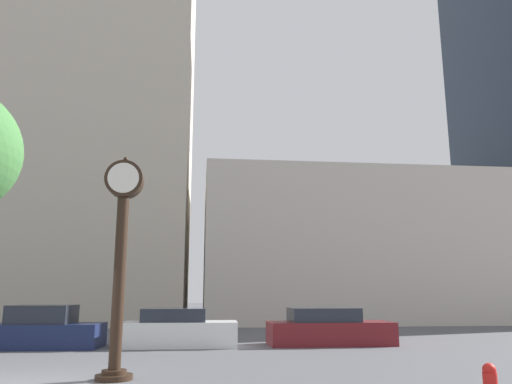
% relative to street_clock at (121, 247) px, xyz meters
% --- Properties ---
extents(building_tall_tower, '(14.54, 12.00, 31.94)m').
position_rel_street_clock_xyz_m(building_tall_tower, '(-6.36, 23.36, 12.99)').
color(building_tall_tower, '#BCB29E').
rests_on(building_tall_tower, ground_plane).
extents(building_storefront_row, '(20.34, 12.00, 9.99)m').
position_rel_street_clock_xyz_m(building_storefront_row, '(12.28, 23.36, 2.02)').
color(building_storefront_row, beige).
rests_on(building_storefront_row, ground_plane).
extents(street_clock, '(0.90, 0.84, 5.18)m').
position_rel_street_clock_xyz_m(street_clock, '(0.00, 0.00, 0.00)').
color(street_clock, black).
rests_on(street_clock, ground_plane).
extents(car_navy, '(3.93, 2.08, 1.50)m').
position_rel_street_clock_xyz_m(car_navy, '(-3.59, 7.10, -2.35)').
color(car_navy, '#19234C').
rests_on(car_navy, ground_plane).
extents(car_white, '(4.24, 1.96, 1.37)m').
position_rel_street_clock_xyz_m(car_white, '(1.12, 7.09, -2.39)').
color(car_white, silver).
rests_on(car_white, ground_plane).
extents(car_maroon, '(4.68, 1.96, 1.37)m').
position_rel_street_clock_xyz_m(car_maroon, '(6.77, 7.17, -2.40)').
color(car_maroon, maroon).
rests_on(car_maroon, ground_plane).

